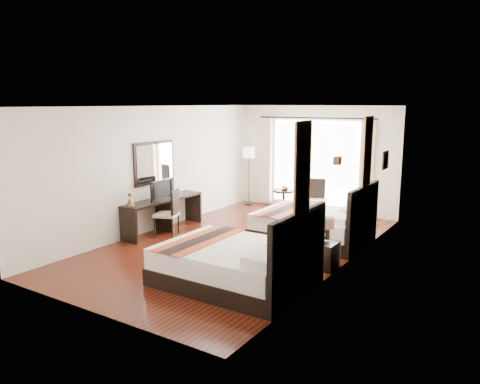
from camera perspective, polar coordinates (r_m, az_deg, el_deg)
The scene contains 29 objects.
floor at distance 9.67m, azimuth -0.15°, elevation -6.45°, with size 4.50×7.50×0.01m, color #370C0A.
ceiling at distance 9.24m, azimuth -0.16°, elevation 10.34°, with size 4.50×7.50×0.02m, color white.
wall_headboard at distance 8.36m, azimuth 12.86°, elevation 0.45°, with size 0.01×7.50×2.80m, color silver.
wall_desk at distance 10.73m, azimuth -10.28°, elevation 2.79°, with size 0.01×7.50×2.80m, color silver.
wall_window at distance 12.63m, azimuth 9.15°, elevation 4.02°, with size 4.50×0.01×2.80m, color silver.
wall_entry at distance 6.59m, azimuth -18.18°, elevation -2.59°, with size 4.50×0.01×2.80m, color silver.
window_glass at distance 12.63m, azimuth 9.11°, elevation 3.56°, with size 2.40×0.02×2.20m, color white.
sheer_curtain at distance 12.58m, azimuth 9.00°, elevation 3.53°, with size 2.30×0.02×2.10m, color white.
drape_left at distance 13.19m, azimuth 3.15°, elevation 3.90°, with size 0.35×0.14×2.35m, color beige.
drape_right at distance 12.03m, azimuth 15.24°, elevation 2.86°, with size 0.35×0.14×2.35m, color beige.
art_panel_near at distance 6.66m, azimuth 7.65°, elevation 2.81°, with size 0.03×0.50×1.35m, color maroon.
art_panel_far at distance 9.35m, azimuth 15.29°, elevation 4.81°, with size 0.03×0.50×1.35m, color maroon.
wall_sconce at distance 7.99m, azimuth 11.79°, elevation 3.78°, with size 0.10×0.14×0.14m, color #4D381B.
mirror_frame at distance 10.65m, azimuth -10.41°, elevation 3.54°, with size 0.04×1.25×0.95m, color black.
mirror_glass at distance 10.64m, azimuth -10.31°, elevation 3.53°, with size 0.01×1.12×0.82m, color white.
bed_near at distance 7.56m, azimuth -0.26°, elevation -8.69°, with size 2.34×1.83×1.33m.
bed_far at distance 10.00m, azimuth 9.09°, elevation -4.03°, with size 2.25×1.75×1.27m.
nightstand at distance 8.41m, azimuth 10.32°, elevation -7.59°, with size 0.40×0.49×0.47m, color black.
table_lamp at distance 8.36m, azimuth 10.59°, elevation -3.94°, with size 0.24×0.24×0.39m.
vase at distance 8.16m, azimuth 9.99°, elevation -5.75°, with size 0.12×0.12×0.13m, color black.
console_desk at distance 10.71m, azimuth -9.30°, elevation -2.76°, with size 0.50×2.20×0.76m, color black.
television at distance 10.48m, azimuth -9.78°, elevation 0.28°, with size 0.78×0.10×0.45m, color black.
bronze_figurine at distance 9.90m, azimuth -13.26°, elevation -1.03°, with size 0.17×0.17×0.26m, color #4D381B, non-canonical shape.
desk_chair at distance 10.35m, azimuth -8.81°, elevation -3.61°, with size 0.61×0.61×1.02m.
floor_lamp at distance 13.18m, azimuth 1.09°, elevation 4.38°, with size 0.33×0.33×1.64m.
side_table at distance 12.10m, azimuth 5.32°, elevation -1.30°, with size 0.58×0.58×0.67m, color black.
fruit_bowl at distance 12.01m, azimuth 5.47°, elevation 0.35°, with size 0.19×0.19×0.05m, color #4C2A1B.
window_chair at distance 11.92m, azimuth 9.22°, elevation -1.75°, with size 0.58×0.58×0.99m.
jute_rug at distance 12.19m, azimuth 4.93°, elevation -2.79°, with size 1.35×0.92×0.01m, color #A18760.
Camera 1 is at (5.03, -7.75, 2.87)m, focal length 35.00 mm.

